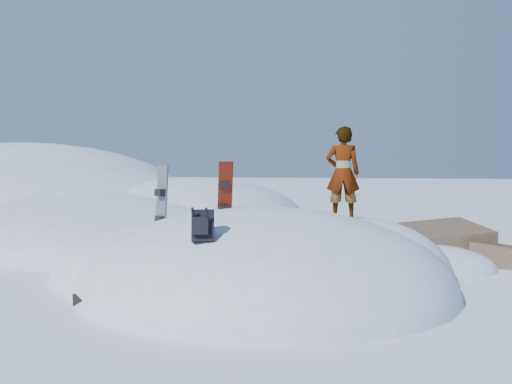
% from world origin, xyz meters
% --- Properties ---
extents(ground, '(120.00, 120.00, 0.00)m').
position_xyz_m(ground, '(0.00, 0.00, 0.00)').
color(ground, white).
rests_on(ground, ground).
extents(snow_mound, '(8.00, 6.00, 3.00)m').
position_xyz_m(snow_mound, '(-0.17, 0.24, 0.00)').
color(snow_mound, white).
rests_on(snow_mound, ground).
extents(snow_ridge, '(21.50, 18.50, 6.40)m').
position_xyz_m(snow_ridge, '(-10.43, 9.85, 0.00)').
color(snow_ridge, white).
rests_on(snow_ridge, ground).
extents(rock_outcrop, '(4.68, 4.41, 1.68)m').
position_xyz_m(rock_outcrop, '(3.72, 3.01, 0.01)').
color(rock_outcrop, brown).
rests_on(rock_outcrop, ground).
extents(snowboard_red, '(0.35, 0.34, 1.46)m').
position_xyz_m(snowboard_red, '(-0.73, 0.04, 1.63)').
color(snowboard_red, '#A81E08').
rests_on(snowboard_red, snow_mound).
extents(snowboard_dark, '(0.35, 0.34, 1.72)m').
position_xyz_m(snowboard_dark, '(-1.98, 0.05, 1.43)').
color(snowboard_dark, black).
rests_on(snowboard_dark, snow_mound).
extents(backpack, '(0.41, 0.47, 0.56)m').
position_xyz_m(backpack, '(-0.65, -1.80, 1.37)').
color(backpack, black).
rests_on(backpack, snow_mound).
extents(gear_pile, '(0.95, 0.84, 0.25)m').
position_xyz_m(gear_pile, '(-2.39, -1.57, 0.12)').
color(gear_pile, black).
rests_on(gear_pile, ground).
extents(person, '(0.66, 0.45, 1.77)m').
position_xyz_m(person, '(1.45, 0.67, 2.13)').
color(person, slate).
rests_on(person, snow_mound).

